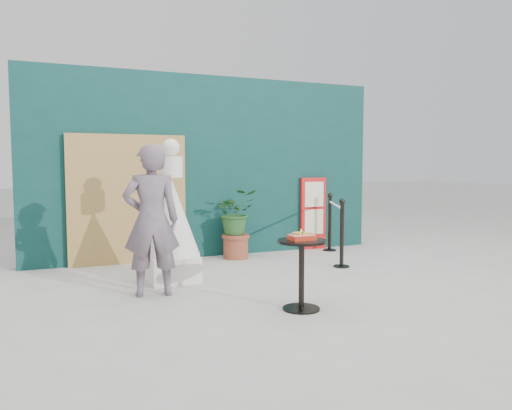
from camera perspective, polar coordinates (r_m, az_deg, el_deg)
name	(u,v)px	position (r m, az deg, el deg)	size (l,w,h in m)	color
ground	(298,301)	(5.78, 4.85, -10.84)	(60.00, 60.00, 0.00)	#ADAAA5
back_wall	(210,167)	(8.47, -5.30, 4.37)	(6.00, 0.30, 3.00)	#0B3230
bamboo_fence	(128,199)	(7.95, -14.42, 0.61)	(1.80, 0.08, 2.00)	tan
woman	(151,220)	(5.95, -11.87, -1.72)	(0.65, 0.43, 1.78)	slate
menu_board	(313,213)	(9.12, 6.54, -0.97)	(0.50, 0.07, 1.30)	red
statue	(172,224)	(6.64, -9.59, -2.12)	(0.73, 0.73, 1.88)	white
cafe_table	(302,263)	(5.33, 5.23, -6.66)	(0.52, 0.52, 0.75)	black
food_basket	(302,236)	(5.29, 5.26, -3.58)	(0.26, 0.19, 0.11)	red
planter	(236,218)	(8.16, -2.34, -1.54)	(0.67, 0.58, 1.14)	brown
stanchion_barrier	(335,228)	(8.29, 9.05, -2.64)	(0.84, 1.54, 1.03)	black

